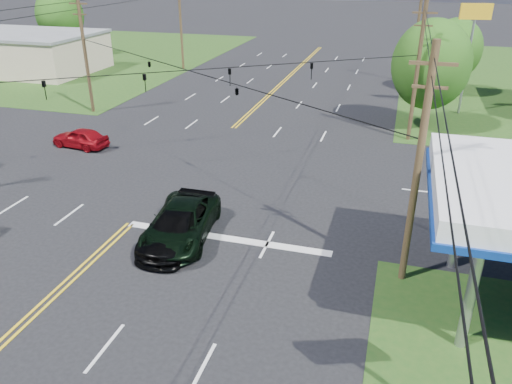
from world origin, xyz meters
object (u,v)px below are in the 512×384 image
(pickup_dkgreen, at_px, (181,222))
(tree_far_l, at_px, (60,15))
(pole_ne, at_px, (417,71))
(pole_right_far, at_px, (417,32))
(tree_right_b, at_px, (455,49))
(pole_left_far, at_px, (181,23))
(pole_se, at_px, (418,167))
(tree_right_a, at_px, (431,65))
(pole_nw, at_px, (85,53))
(retail_nw, at_px, (25,53))
(suv_black, at_px, (177,228))

(pickup_dkgreen, bearing_deg, tree_far_l, 123.24)
(pole_ne, xyz_separation_m, pole_right_far, (0.00, 19.00, 0.25))
(tree_right_b, bearing_deg, pickup_dkgreen, -112.56)
(pole_left_far, relative_size, pickup_dkgreen, 1.71)
(pickup_dkgreen, bearing_deg, pole_left_far, 106.08)
(pole_se, xyz_separation_m, pole_left_far, (-26.00, 37.00, 0.25))
(pole_left_far, distance_m, tree_right_a, 31.39)
(tree_right_b, relative_size, tree_far_l, 0.81)
(pole_nw, bearing_deg, pole_se, -34.70)
(retail_nw, distance_m, tree_right_b, 46.60)
(tree_right_b, bearing_deg, suv_black, -112.28)
(pole_left_far, height_order, tree_right_a, pole_left_far)
(pole_right_far, xyz_separation_m, pickup_dkgreen, (-10.00, -36.50, -4.35))
(pole_nw, xyz_separation_m, tree_right_b, (29.50, 15.00, -0.70))
(tree_right_a, height_order, pickup_dkgreen, tree_right_a)
(tree_far_l, bearing_deg, pickup_dkgreen, -49.17)
(retail_nw, relative_size, pole_se, 1.68)
(pole_ne, distance_m, pole_left_far, 32.20)
(pole_nw, relative_size, pickup_dkgreen, 1.62)
(pole_nw, xyz_separation_m, pickup_dkgreen, (16.00, -17.50, -4.10))
(pickup_dkgreen, height_order, suv_black, pickup_dkgreen)
(tree_right_b, xyz_separation_m, pickup_dkgreen, (-13.50, -32.50, -3.40))
(pole_se, distance_m, pickup_dkgreen, 10.82)
(pole_ne, xyz_separation_m, suv_black, (-10.00, -17.95, -4.14))
(pole_se, bearing_deg, retail_nw, 144.21)
(pole_nw, relative_size, tree_far_l, 1.09)
(pole_right_far, bearing_deg, tree_far_l, 174.92)
(pickup_dkgreen, bearing_deg, pole_nw, 124.85)
(pole_right_far, xyz_separation_m, tree_right_a, (1.00, -16.00, -0.30))
(pole_ne, xyz_separation_m, tree_right_a, (1.00, 3.00, -0.05))
(retail_nw, bearing_deg, pickup_dkgreen, -42.75)
(tree_right_a, distance_m, tree_far_l, 50.16)
(pole_right_far, height_order, suv_black, pole_right_far)
(pole_nw, xyz_separation_m, tree_right_a, (27.00, 3.00, -0.05))
(tree_right_b, bearing_deg, retail_nw, -177.54)
(tree_far_l, bearing_deg, pole_nw, -50.44)
(pole_se, height_order, suv_black, pole_se)
(tree_far_l, bearing_deg, tree_right_b, -9.37)
(pole_se, xyz_separation_m, pole_right_far, (0.00, 37.00, 0.25))
(pole_right_far, relative_size, tree_far_l, 1.15)
(pickup_dkgreen, bearing_deg, pole_se, -10.45)
(suv_black, bearing_deg, pickup_dkgreen, 89.55)
(retail_nw, distance_m, pole_left_far, 18.30)
(pole_ne, height_order, tree_right_b, pole_ne)
(retail_nw, xyz_separation_m, suv_black, (33.00, -30.95, -1.22))
(pole_se, height_order, pole_left_far, pole_left_far)
(pole_left_far, bearing_deg, suv_black, -66.59)
(pole_ne, bearing_deg, pole_nw, 180.00)
(retail_nw, bearing_deg, tree_far_l, 101.31)
(pole_se, height_order, pole_right_far, pole_right_far)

